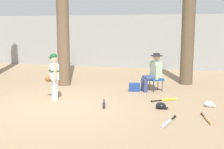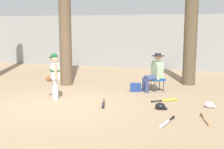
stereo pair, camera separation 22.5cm
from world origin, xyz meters
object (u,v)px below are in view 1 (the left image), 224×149
(bat_yellow_trainer, at_px, (167,100))
(bat_aluminum_silver, at_px, (168,122))
(handbag_beside_stool, at_px, (134,87))
(batting_helmet_black, at_px, (161,106))
(bat_black_composite, at_px, (104,104))
(batting_helmet_white, at_px, (209,104))
(seated_spectator, at_px, (153,71))
(folding_stool, at_px, (156,80))
(tree_near_player, at_px, (62,3))
(young_ballplayer, at_px, (54,73))
(bat_wood_tan, at_px, (208,120))
(tree_behind_spectator, at_px, (188,29))

(bat_yellow_trainer, relative_size, bat_aluminum_silver, 0.87)
(handbag_beside_stool, height_order, batting_helmet_black, handbag_beside_stool)
(bat_black_composite, xyz_separation_m, batting_helmet_white, (2.62, 0.63, 0.03))
(seated_spectator, height_order, batting_helmet_white, seated_spectator)
(folding_stool, relative_size, batting_helmet_white, 2.02)
(tree_near_player, height_order, batting_helmet_white, tree_near_player)
(young_ballplayer, bearing_deg, bat_black_composite, -9.22)
(bat_yellow_trainer, height_order, bat_aluminum_silver, same)
(bat_black_composite, distance_m, batting_helmet_white, 2.70)
(folding_stool, bearing_deg, bat_yellow_trainer, -68.91)
(tree_near_player, bearing_deg, handbag_beside_stool, -7.48)
(bat_yellow_trainer, bearing_deg, seated_spectator, 115.49)
(bat_wood_tan, height_order, batting_helmet_white, batting_helmet_white)
(tree_behind_spectator, bearing_deg, handbag_beside_stool, -132.82)
(handbag_beside_stool, distance_m, batting_helmet_white, 2.52)
(young_ballplayer, xyz_separation_m, bat_wood_tan, (4.06, -0.83, -0.71))
(tree_near_player, distance_m, folding_stool, 4.03)
(bat_aluminum_silver, bearing_deg, folding_stool, 101.54)
(young_ballplayer, relative_size, folding_stool, 2.36)
(bat_wood_tan, xyz_separation_m, bat_black_composite, (-2.54, 0.59, 0.00))
(bat_wood_tan, distance_m, bat_black_composite, 2.60)
(bat_yellow_trainer, distance_m, batting_helmet_black, 0.84)
(tree_behind_spectator, relative_size, handbag_beside_stool, 13.24)
(bat_yellow_trainer, bearing_deg, bat_wood_tan, -56.73)
(bat_yellow_trainer, distance_m, bat_black_composite, 1.80)
(folding_stool, height_order, bat_black_composite, folding_stool)
(tree_near_player, distance_m, bat_aluminum_silver, 5.73)
(bat_black_composite, bearing_deg, seated_spectator, 64.45)
(tree_near_player, distance_m, bat_black_composite, 4.14)
(seated_spectator, relative_size, bat_wood_tan, 1.64)
(bat_wood_tan, bearing_deg, bat_aluminum_silver, -152.62)
(young_ballplayer, relative_size, bat_wood_tan, 1.78)
(bat_black_composite, xyz_separation_m, batting_helmet_black, (1.45, 0.11, 0.04))
(folding_stool, xyz_separation_m, bat_aluminum_silver, (0.64, -3.14, -0.33))
(tree_behind_spectator, xyz_separation_m, batting_helmet_white, (0.65, -2.92, -1.88))
(bat_aluminum_silver, bearing_deg, handbag_beside_stool, 113.91)
(tree_near_player, relative_size, young_ballplayer, 4.85)
(tree_near_player, relative_size, batting_helmet_black, 20.93)
(young_ballplayer, height_order, bat_aluminum_silver, young_ballplayer)
(handbag_beside_stool, xyz_separation_m, batting_helmet_white, (2.19, -1.26, -0.06))
(folding_stool, bearing_deg, bat_black_composite, -116.78)
(bat_black_composite, bearing_deg, handbag_beside_stool, 77.00)
(folding_stool, distance_m, bat_black_composite, 2.41)
(handbag_beside_stool, distance_m, bat_yellow_trainer, 1.45)
(folding_stool, bearing_deg, handbag_beside_stool, -158.76)
(bat_aluminum_silver, distance_m, batting_helmet_white, 1.87)
(handbag_beside_stool, bearing_deg, folding_stool, 21.24)
(young_ballplayer, distance_m, bat_black_composite, 1.70)
(folding_stool, distance_m, bat_wood_tan, 3.10)
(batting_helmet_black, bearing_deg, tree_near_player, 149.49)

